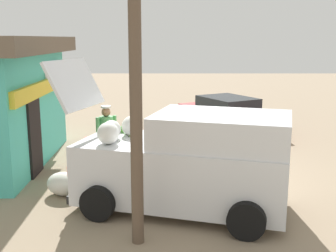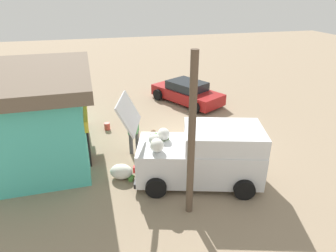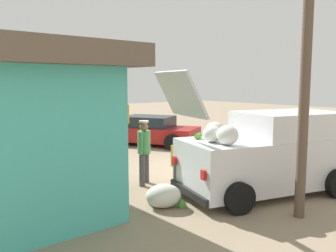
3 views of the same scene
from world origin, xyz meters
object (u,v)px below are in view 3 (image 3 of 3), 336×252
Objects in this scene: unloaded_banana_pile at (164,196)px; paint_bucket at (73,167)px; parked_sedan at (149,131)px; delivery_van at (268,153)px; customer_bending at (183,159)px; vendor_standing at (144,148)px.

unloaded_banana_pile reaches higher than paint_bucket.
parked_sedan is 5.33m from paint_bucket.
parked_sedan is at bearing -13.60° from delivery_van.
parked_sedan reaches higher than paint_bucket.
delivery_van is 2.08m from customer_bending.
delivery_van is at bearing -106.13° from unloaded_banana_pile.
parked_sedan is 3.60× the size of customer_bending.
unloaded_banana_pile is (-0.63, 1.11, -0.55)m from customer_bending.
parked_sedan reaches higher than unloaded_banana_pile.
vendor_standing is at bearing 21.57° from customer_bending.
vendor_standing is 2.64m from paint_bucket.
vendor_standing reaches higher than customer_bending.
paint_bucket is (4.79, 2.88, -0.81)m from delivery_van.
delivery_van is at bearing 166.40° from parked_sedan.
delivery_van reaches higher than paint_bucket.
vendor_standing reaches higher than parked_sedan.
paint_bucket is at bearing 3.49° from unloaded_banana_pile.
customer_bending reaches higher than parked_sedan.
unloaded_banana_pile is (-6.58, 4.41, -0.35)m from parked_sedan.
delivery_van is 5.13× the size of unloaded_banana_pile.
customer_bending is (-5.95, 3.30, 0.21)m from parked_sedan.
delivery_van reaches higher than parked_sedan.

